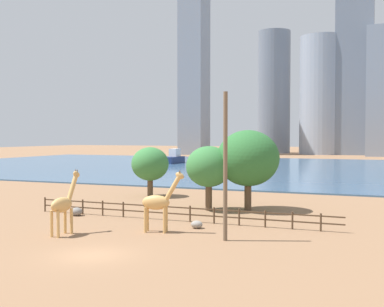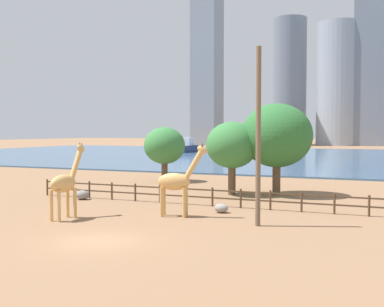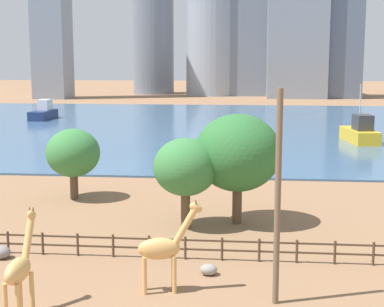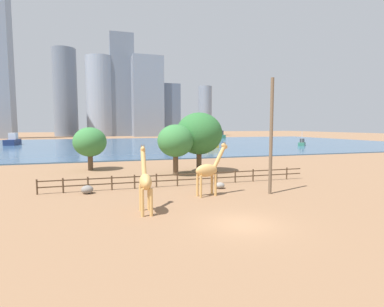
{
  "view_description": "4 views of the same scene",
  "coord_description": "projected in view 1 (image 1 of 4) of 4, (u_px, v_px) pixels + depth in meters",
  "views": [
    {
      "loc": [
        15.54,
        -23.28,
        6.87
      ],
      "look_at": [
        -3.75,
        24.77,
        4.96
      ],
      "focal_mm": 45.0,
      "sensor_mm": 36.0,
      "label": 1
    },
    {
      "loc": [
        12.83,
        -18.82,
        5.19
      ],
      "look_at": [
        -3.18,
        18.68,
        3.27
      ],
      "focal_mm": 45.0,
      "sensor_mm": 36.0,
      "label": 2
    },
    {
      "loc": [
        4.58,
        -19.0,
        10.97
      ],
      "look_at": [
        0.64,
        21.7,
        4.37
      ],
      "focal_mm": 55.0,
      "sensor_mm": 36.0,
      "label": 3
    },
    {
      "loc": [
        -7.83,
        -15.49,
        5.77
      ],
      "look_at": [
        0.97,
        13.03,
        3.0
      ],
      "focal_mm": 28.0,
      "sensor_mm": 36.0,
      "label": 4
    }
  ],
  "objects": [
    {
      "name": "boulder_near_fence",
      "position": [
        197.0,
        224.0,
        35.67
      ],
      "size": [
        0.88,
        0.77,
        0.57
      ],
      "primitive_type": "ellipsoid",
      "color": "gray",
      "rests_on": "ground"
    },
    {
      "name": "skyline_tower_short",
      "position": [
        354.0,
        76.0,
        173.06
      ],
      "size": [
        12.94,
        8.69,
        56.66
      ],
      "primitive_type": "cube",
      "color": "slate",
      "rests_on": "ground"
    },
    {
      "name": "skyline_block_wide",
      "position": [
        194.0,
        57.0,
        176.97
      ],
      "size": [
        9.04,
        10.15,
        71.65
      ],
      "primitive_type": "cube",
      "color": "gray",
      "rests_on": "ground"
    },
    {
      "name": "tree_right_tall",
      "position": [
        248.0,
        158.0,
        44.15
      ],
      "size": [
        5.74,
        5.74,
        7.4
      ],
      "color": "brown",
      "rests_on": "ground"
    },
    {
      "name": "tree_left_large",
      "position": [
        150.0,
        164.0,
        54.36
      ],
      "size": [
        4.22,
        4.22,
        5.59
      ],
      "color": "brown",
      "rests_on": "ground"
    },
    {
      "name": "enclosure_fence",
      "position": [
        172.0,
        211.0,
        38.87
      ],
      "size": [
        26.12,
        0.14,
        1.3
      ],
      "color": "#4C3826",
      "rests_on": "ground"
    },
    {
      "name": "boulder_by_pole",
      "position": [
        77.0,
        212.0,
        41.29
      ],
      "size": [
        1.01,
        0.95,
        0.71
      ],
      "primitive_type": "ellipsoid",
      "color": "gray",
      "rests_on": "ground"
    },
    {
      "name": "skyline_block_right",
      "position": [
        274.0,
        93.0,
        190.95
      ],
      "size": [
        12.73,
        12.73,
        48.17
      ],
      "primitive_type": "cylinder",
      "color": "slate",
      "rests_on": "ground"
    },
    {
      "name": "harbor_water",
      "position": [
        303.0,
        169.0,
        99.04
      ],
      "size": [
        180.0,
        86.0,
        0.2
      ],
      "primitive_type": "cube",
      "color": "#3D6084",
      "rests_on": "ground"
    },
    {
      "name": "giraffe_companion",
      "position": [
        63.0,
        204.0,
        33.19
      ],
      "size": [
        0.89,
        3.04,
        4.51
      ],
      "rotation": [
        0.0,
        0.0,
        1.52
      ],
      "color": "tan",
      "rests_on": "ground"
    },
    {
      "name": "boat_tug",
      "position": [
        173.0,
        158.0,
        117.25
      ],
      "size": [
        2.98,
        8.01,
        3.51
      ],
      "rotation": [
        0.0,
        0.0,
        4.7
      ],
      "color": "navy",
      "rests_on": "harbor_water"
    },
    {
      "name": "skyline_tower_glass",
      "position": [
        321.0,
        96.0,
        178.69
      ],
      "size": [
        15.63,
        15.63,
        43.71
      ],
      "primitive_type": "cylinder",
      "color": "#939EAD",
      "rests_on": "ground"
    },
    {
      "name": "ground_plane",
      "position": [
        305.0,
        168.0,
        101.82
      ],
      "size": [
        400.0,
        400.0,
        0.0
      ],
      "primitive_type": "plane",
      "color": "#8C6647"
    },
    {
      "name": "utility_pole",
      "position": [
        225.0,
        166.0,
        31.31
      ],
      "size": [
        0.28,
        0.28,
        9.74
      ],
      "primitive_type": "cylinder",
      "color": "brown",
      "rests_on": "ground"
    },
    {
      "name": "giraffe_tall",
      "position": [
        158.0,
        202.0,
        34.16
      ],
      "size": [
        3.18,
        1.17,
        4.47
      ],
      "rotation": [
        0.0,
        0.0,
        0.2
      ],
      "color": "tan",
      "rests_on": "ground"
    },
    {
      "name": "tree_center_broad",
      "position": [
        209.0,
        167.0,
        44.14
      ],
      "size": [
        4.19,
        4.19,
        5.93
      ],
      "color": "brown",
      "rests_on": "ground"
    }
  ]
}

